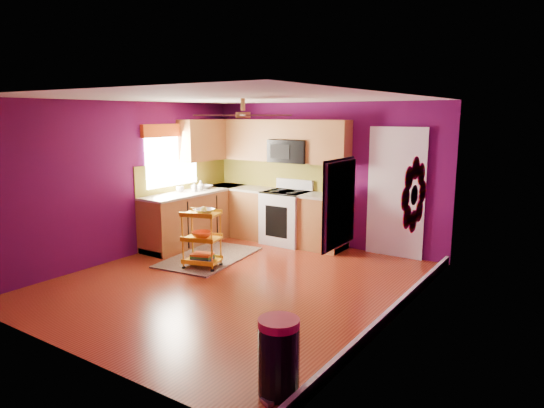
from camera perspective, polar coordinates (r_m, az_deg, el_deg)
The scene contains 18 objects.
ground at distance 6.81m, azimuth -4.25°, elevation -9.17°, with size 5.00×5.00×0.00m, color maroon.
room_envelope at distance 6.44m, azimuth -4.26°, elevation 4.61°, with size 4.54×5.04×2.52m.
lower_cabinets at distance 8.87m, azimuth -3.89°, elevation -1.60°, with size 2.81×2.31×0.94m.
electric_range at distance 8.70m, azimuth 1.69°, elevation -1.50°, with size 0.76×0.66×1.13m.
upper_cabinetry at distance 8.91m, azimuth -2.06°, elevation 7.33°, with size 2.80×2.30×1.26m.
left_window at distance 8.70m, azimuth -11.70°, elevation 6.63°, with size 0.08×1.35×1.08m.
panel_door at distance 8.05m, azimuth 14.39°, elevation 1.12°, with size 0.95×0.11×2.15m.
right_wall_art at distance 5.08m, azimuth 13.21°, elevation 0.64°, with size 0.04×2.74×1.04m.
ceiling_fan at distance 6.58m, azimuth -3.43°, elevation 10.48°, with size 1.01×1.01×0.26m.
shag_rug at distance 7.96m, azimuth -7.40°, elevation -6.23°, with size 1.04×1.70×0.02m, color black.
rolling_cart at distance 7.34m, azimuth -8.21°, elevation -3.83°, with size 0.61×0.52×0.95m.
trash_can at distance 4.17m, azimuth 0.79°, elevation -17.56°, with size 0.44×0.44×0.66m.
teal_kettle at distance 8.18m, azimuth 7.06°, elevation 1.51°, with size 0.18×0.18×0.21m.
toaster at distance 8.17m, azimuth 7.46°, elevation 1.53°, with size 0.22×0.15×0.18m, color beige.
soap_bottle_a at distance 8.69m, azimuth -9.11°, elevation 2.02°, with size 0.08×0.08×0.18m, color #EA3F72.
soap_bottle_b at distance 8.86m, azimuth -8.39°, elevation 2.20°, with size 0.14×0.14×0.18m, color white.
counter_dish at distance 9.08m, azimuth -7.79°, elevation 2.03°, with size 0.24×0.24×0.06m, color white.
counter_cup at distance 8.70m, azimuth -10.78°, elevation 1.73°, with size 0.14×0.14×0.11m, color white.
Camera 1 is at (3.98, -5.03, 2.29)m, focal length 32.00 mm.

